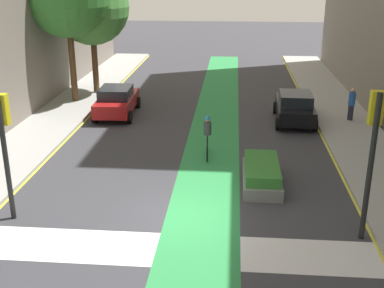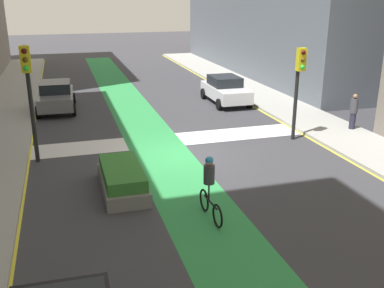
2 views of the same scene
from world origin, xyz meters
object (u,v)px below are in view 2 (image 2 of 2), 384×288
(traffic_signal_near_left, at_px, (299,76))
(car_grey_right_near, at_px, (56,96))
(cyclist_in_lane, at_px, (210,186))
(car_white_left_near, at_px, (225,90))
(median_planter, at_px, (122,179))
(traffic_signal_near_right, at_px, (28,83))
(pedestrian_sidewalk_left_a, at_px, (354,111))

(traffic_signal_near_left, relative_size, car_grey_right_near, 0.95)
(traffic_signal_near_left, relative_size, cyclist_in_lane, 2.18)
(car_white_left_near, relative_size, median_planter, 1.35)
(traffic_signal_near_left, xyz_separation_m, car_grey_right_near, (10.06, -8.56, -2.04))
(car_white_left_near, relative_size, cyclist_in_lane, 2.27)
(traffic_signal_near_right, distance_m, cyclist_in_lane, 8.09)
(pedestrian_sidewalk_left_a, relative_size, median_planter, 0.53)
(car_grey_right_near, bearing_deg, cyclist_in_lane, 106.25)
(car_white_left_near, xyz_separation_m, median_planter, (7.59, 10.70, -0.40))
(car_grey_right_near, bearing_deg, traffic_signal_near_right, 84.63)
(car_white_left_near, bearing_deg, pedestrian_sidewalk_left_a, 117.11)
(traffic_signal_near_left, bearing_deg, median_planter, 21.58)
(car_grey_right_near, distance_m, pedestrian_sidewalk_left_a, 15.60)
(traffic_signal_near_left, height_order, car_white_left_near, traffic_signal_near_left)
(car_grey_right_near, bearing_deg, car_white_left_near, 173.79)
(median_planter, bearing_deg, traffic_signal_near_left, -158.42)
(car_grey_right_near, distance_m, median_planter, 11.92)
(pedestrian_sidewalk_left_a, bearing_deg, car_white_left_near, -62.89)
(pedestrian_sidewalk_left_a, xyz_separation_m, median_planter, (11.25, 3.54, -0.59))
(traffic_signal_near_right, distance_m, car_grey_right_near, 8.60)
(car_grey_right_near, xyz_separation_m, pedestrian_sidewalk_left_a, (-13.27, 8.20, 0.19))
(traffic_signal_near_right, relative_size, car_grey_right_near, 1.04)
(car_white_left_near, bearing_deg, traffic_signal_near_left, 93.50)
(median_planter, bearing_deg, car_grey_right_near, -80.27)
(cyclist_in_lane, bearing_deg, pedestrian_sidewalk_left_a, -146.19)
(car_white_left_near, distance_m, median_planter, 13.12)
(car_white_left_near, xyz_separation_m, pedestrian_sidewalk_left_a, (-3.66, 7.15, 0.19))
(traffic_signal_near_right, bearing_deg, pedestrian_sidewalk_left_a, -179.79)
(car_grey_right_near, relative_size, median_planter, 1.37)
(traffic_signal_near_left, distance_m, cyclist_in_lane, 8.43)
(cyclist_in_lane, height_order, median_planter, cyclist_in_lane)
(pedestrian_sidewalk_left_a, bearing_deg, median_planter, 17.47)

